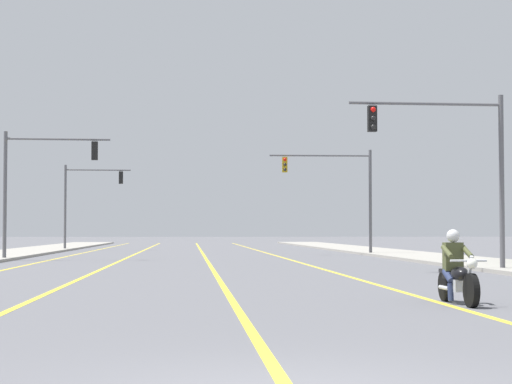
% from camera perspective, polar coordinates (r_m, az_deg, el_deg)
% --- Properties ---
extents(lane_stripe_center, '(0.16, 100.00, 0.01)m').
position_cam_1_polar(lane_stripe_center, '(52.96, -3.30, -3.98)').
color(lane_stripe_center, yellow).
rests_on(lane_stripe_center, ground).
extents(lane_stripe_left, '(0.16, 100.00, 0.01)m').
position_cam_1_polar(lane_stripe_left, '(53.04, -7.74, -3.96)').
color(lane_stripe_left, yellow).
rests_on(lane_stripe_left, ground).
extents(lane_stripe_right, '(0.16, 100.00, 0.01)m').
position_cam_1_polar(lane_stripe_right, '(53.18, 1.11, -3.97)').
color(lane_stripe_right, yellow).
rests_on(lane_stripe_right, ground).
extents(lane_stripe_far_left, '(0.16, 100.00, 0.01)m').
position_cam_1_polar(lane_stripe_far_left, '(53.37, -11.48, -3.92)').
color(lane_stripe_far_left, yellow).
rests_on(lane_stripe_far_left, ground).
extents(sidewalk_kerb_right, '(4.40, 110.00, 0.14)m').
position_cam_1_polar(sidewalk_kerb_right, '(49.51, 10.19, -3.97)').
color(sidewalk_kerb_right, '#9E998E').
rests_on(sidewalk_kerb_right, ground).
extents(motorcycle_with_rider, '(0.70, 2.19, 1.46)m').
position_cam_1_polar(motorcycle_with_rider, '(18.18, 12.49, -5.05)').
color(motorcycle_with_rider, black).
rests_on(motorcycle_with_rider, ground).
extents(traffic_signal_near_right, '(5.52, 0.49, 6.20)m').
position_cam_1_polar(traffic_signal_near_right, '(32.44, 12.51, 2.40)').
color(traffic_signal_near_right, '#56565B').
rests_on(traffic_signal_near_right, ground).
extents(traffic_signal_near_left, '(5.07, 0.46, 6.20)m').
position_cam_1_polar(traffic_signal_near_left, '(44.95, -13.64, 1.05)').
color(traffic_signal_near_left, '#56565B').
rests_on(traffic_signal_near_left, ground).
extents(traffic_signal_mid_right, '(6.05, 0.37, 6.20)m').
position_cam_1_polar(traffic_signal_mid_right, '(53.67, 5.32, 0.50)').
color(traffic_signal_mid_right, '#56565B').
rests_on(traffic_signal_mid_right, ground).
extents(traffic_signal_mid_left, '(4.79, 0.44, 6.20)m').
position_cam_1_polar(traffic_signal_mid_left, '(67.15, -10.73, -0.12)').
color(traffic_signal_mid_left, '#56565B').
rests_on(traffic_signal_mid_left, ground).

